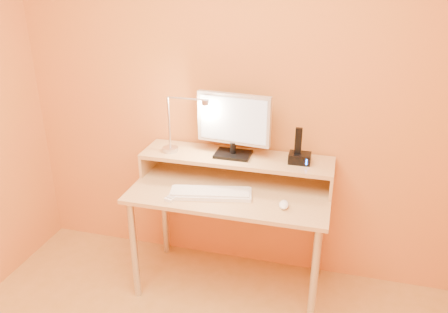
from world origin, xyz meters
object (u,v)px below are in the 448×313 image
(monitor_panel, at_px, (234,119))
(remote_control, at_px, (178,194))
(lamp_base, at_px, (170,149))
(phone_dock, at_px, (300,158))
(keyboard, at_px, (211,194))
(mouse, at_px, (284,205))

(monitor_panel, xyz_separation_m, remote_control, (-0.26, -0.31, -0.39))
(lamp_base, height_order, remote_control, lamp_base)
(monitor_panel, height_order, remote_control, monitor_panel)
(lamp_base, bearing_deg, monitor_panel, 5.64)
(phone_dock, bearing_deg, keyboard, -153.32)
(monitor_panel, distance_m, lamp_base, 0.47)
(lamp_base, relative_size, phone_dock, 0.77)
(mouse, xyz_separation_m, remote_control, (-0.63, -0.02, -0.01))
(monitor_panel, distance_m, phone_dock, 0.46)
(lamp_base, distance_m, remote_control, 0.35)
(monitor_panel, distance_m, keyboard, 0.47)
(phone_dock, bearing_deg, mouse, -100.11)
(monitor_panel, bearing_deg, mouse, -32.36)
(phone_dock, distance_m, mouse, 0.33)
(lamp_base, xyz_separation_m, remote_control, (0.14, -0.27, -0.16))
(phone_dock, height_order, mouse, phone_dock)
(keyboard, bearing_deg, remote_control, -176.60)
(monitor_panel, relative_size, remote_control, 2.36)
(monitor_panel, bearing_deg, phone_dock, 4.55)
(phone_dock, bearing_deg, lamp_base, -178.52)
(keyboard, relative_size, mouse, 4.97)
(keyboard, bearing_deg, lamp_base, 135.03)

